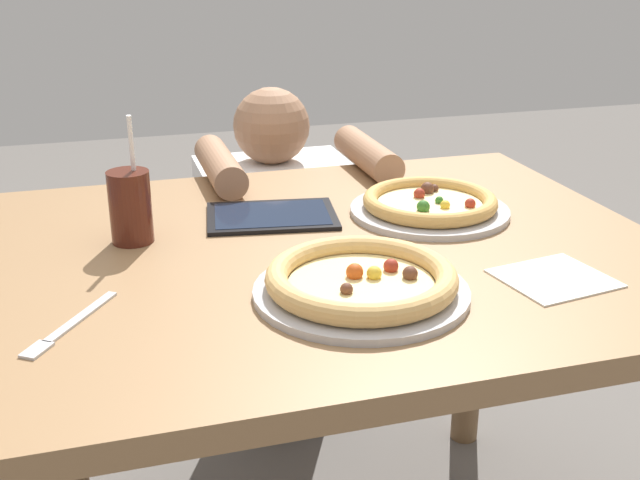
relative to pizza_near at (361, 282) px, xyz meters
name	(u,v)px	position (x,y,z in m)	size (l,w,h in m)	color
dining_table	(330,304)	(0.02, 0.20, -0.13)	(1.15, 0.94, 0.75)	#936D47
pizza_near	(361,282)	(0.00, 0.00, 0.00)	(0.32, 0.32, 0.05)	#B7B7BC
pizza_far	(430,205)	(0.24, 0.31, 0.00)	(0.30, 0.30, 0.04)	#B7B7BC
drink_cup_colored	(130,206)	(-0.31, 0.32, 0.04)	(0.07, 0.07, 0.22)	#4C1E14
paper_napkin	(554,278)	(0.31, -0.03, -0.02)	(0.16, 0.14, 0.00)	white
fork	(68,327)	(-0.41, 0.01, -0.02)	(0.13, 0.18, 0.00)	silver
tablet	(272,216)	(-0.05, 0.37, -0.02)	(0.26, 0.20, 0.01)	black
diner_seated	(276,276)	(0.07, 0.85, -0.36)	(0.40, 0.52, 0.90)	#333847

